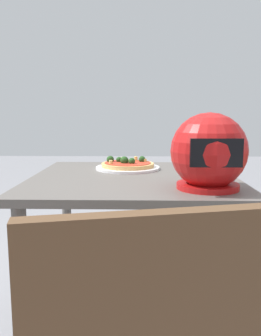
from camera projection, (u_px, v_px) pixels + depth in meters
The scene contains 5 objects.
ground_plane at pixel (133, 333), 1.65m from camera, with size 14.00×14.00×0.00m, color gray.
dining_table at pixel (134, 199), 1.55m from camera, with size 0.89×0.89×0.76m.
pizza_plate at pixel (128, 168), 1.72m from camera, with size 0.31×0.31×0.01m, color white.
pizza at pixel (127, 164), 1.72m from camera, with size 0.26×0.26×0.05m.
motorcycle_helmet at pixel (209, 153), 1.25m from camera, with size 0.28×0.28×0.28m.
Camera 1 is at (-0.02, 1.51, 1.02)m, focal length 37.26 mm.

